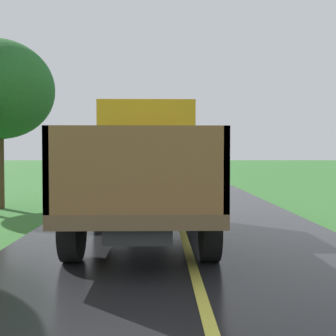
% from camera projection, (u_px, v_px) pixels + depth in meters
% --- Properties ---
extents(banana_truck_near, '(2.38, 5.82, 2.80)m').
position_uv_depth(banana_truck_near, '(146.00, 166.00, 9.03)').
color(banana_truck_near, '#2D2D30').
rests_on(banana_truck_near, road_surface).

